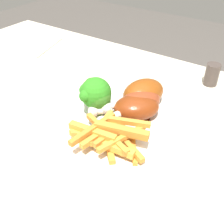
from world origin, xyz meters
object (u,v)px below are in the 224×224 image
dining_table (103,183)px  carrot_fries_pile (108,135)px  broccoli_floret_middle (98,96)px  pepper_shaker (212,74)px  chicken_drumstick_near (138,104)px  chicken_drumstick_far (142,94)px  chicken_drumstick_extra (134,108)px  broccoli_floret_front (95,93)px  dinner_plate (112,124)px

dining_table → carrot_fries_pile: 0.14m
broccoli_floret_middle → pepper_shaker: bearing=-118.8°
chicken_drumstick_near → pepper_shaker: size_ratio=2.88×
chicken_drumstick_far → chicken_drumstick_near: bearing=106.6°
broccoli_floret_middle → dining_table: bearing=131.0°
broccoli_floret_middle → chicken_drumstick_extra: 0.07m
broccoli_floret_front → carrot_fries_pile: 0.09m
dinner_plate → broccoli_floret_front: broccoli_floret_front is taller
broccoli_floret_front → dining_table: bearing=134.4°
chicken_drumstick_extra → pepper_shaker: 0.22m
chicken_drumstick_near → pepper_shaker: chicken_drumstick_near is taller
dining_table → chicken_drumstick_extra: bearing=-103.2°
pepper_shaker → chicken_drumstick_extra: bearing=71.7°
chicken_drumstick_far → pepper_shaker: (-0.08, -0.17, -0.01)m
carrot_fries_pile → chicken_drumstick_near: 0.10m
carrot_fries_pile → chicken_drumstick_near: bearing=-88.3°
dinner_plate → broccoli_floret_front: size_ratio=4.09×
broccoli_floret_middle → chicken_drumstick_far: size_ratio=0.44×
broccoli_floret_middle → dinner_plate: bearing=167.8°
broccoli_floret_middle → carrot_fries_pile: bearing=137.6°
dinner_plate → pepper_shaker: size_ratio=5.82×
chicken_drumstick_near → broccoli_floret_middle: bearing=33.0°
chicken_drumstick_far → broccoli_floret_front: bearing=49.8°
carrot_fries_pile → pepper_shaker: bearing=-102.9°
chicken_drumstick_near → chicken_drumstick_extra: (-0.00, 0.01, -0.00)m
broccoli_floret_middle → pepper_shaker: broccoli_floret_middle is taller
dining_table → chicken_drumstick_near: 0.17m
carrot_fries_pile → chicken_drumstick_extra: chicken_drumstick_extra is taller
chicken_drumstick_far → dinner_plate: bearing=77.6°
broccoli_floret_front → pepper_shaker: 0.27m
broccoli_floret_front → chicken_drumstick_far: 0.09m
chicken_drumstick_near → pepper_shaker: bearing=-109.5°
dining_table → broccoli_floret_front: size_ratio=17.19×
broccoli_floret_front → carrot_fries_pile: broccoli_floret_front is taller
dining_table → pepper_shaker: 0.32m
broccoli_floret_front → broccoli_floret_middle: (-0.00, -0.00, -0.00)m
broccoli_floret_front → carrot_fries_pile: bearing=140.0°
broccoli_floret_middle → chicken_drumstick_near: (-0.06, -0.04, -0.02)m
broccoli_floret_front → chicken_drumstick_near: broccoli_floret_front is taller
chicken_drumstick_near → chicken_drumstick_far: (0.01, -0.03, 0.00)m
dining_table → chicken_drumstick_near: (-0.02, -0.09, 0.14)m
broccoli_floret_middle → pepper_shaker: size_ratio=1.24×
carrot_fries_pile → chicken_drumstick_extra: 0.08m
dinner_plate → chicken_drumstick_far: 0.08m
dining_table → broccoli_floret_middle: size_ratio=19.75×
chicken_drumstick_near → chicken_drumstick_extra: bearing=90.1°
broccoli_floret_middle → chicken_drumstick_extra: broccoli_floret_middle is taller
broccoli_floret_front → chicken_drumstick_far: broccoli_floret_front is taller
dinner_plate → chicken_drumstick_near: chicken_drumstick_near is taller
dining_table → carrot_fries_pile: bearing=157.7°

